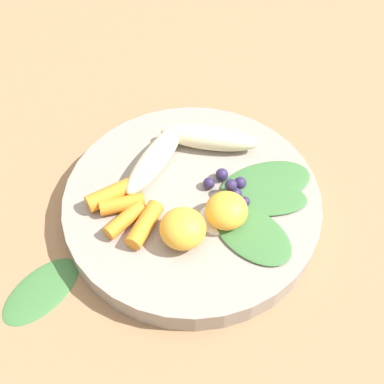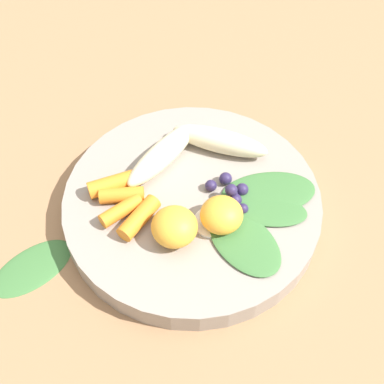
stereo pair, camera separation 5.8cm
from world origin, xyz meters
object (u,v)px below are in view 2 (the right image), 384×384
(bowl, at_px, (192,205))
(banana_peeled_left, at_px, (162,154))
(orange_segment_near, at_px, (222,215))
(banana_peeled_right, at_px, (220,141))
(kale_leaf_stray, at_px, (32,267))

(bowl, xyz_separation_m, banana_peeled_left, (0.05, -0.04, 0.03))
(banana_peeled_left, xyz_separation_m, orange_segment_near, (-0.09, 0.06, 0.00))
(banana_peeled_right, distance_m, orange_segment_near, 0.11)
(bowl, height_order, banana_peeled_left, banana_peeled_left)
(bowl, bearing_deg, banana_peeled_right, -94.66)
(banana_peeled_right, bearing_deg, banana_peeled_left, 36.49)
(orange_segment_near, height_order, kale_leaf_stray, orange_segment_near)
(bowl, bearing_deg, orange_segment_near, 150.62)
(banana_peeled_right, xyz_separation_m, orange_segment_near, (-0.03, 0.10, 0.00))
(kale_leaf_stray, bearing_deg, bowl, 162.94)
(orange_segment_near, distance_m, kale_leaf_stray, 0.21)
(banana_peeled_right, xyz_separation_m, kale_leaf_stray, (0.14, 0.20, -0.04))
(bowl, distance_m, banana_peeled_right, 0.08)
(banana_peeled_right, distance_m, kale_leaf_stray, 0.25)
(orange_segment_near, bearing_deg, bowl, -29.38)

